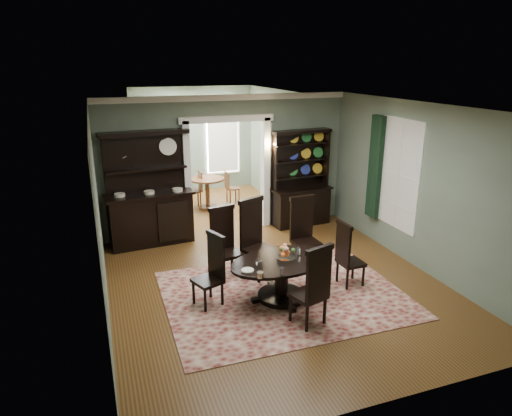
{
  "coord_description": "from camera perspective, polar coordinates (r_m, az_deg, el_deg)",
  "views": [
    {
      "loc": [
        -2.69,
        -6.49,
        3.67
      ],
      "look_at": [
        -0.17,
        0.6,
        1.24
      ],
      "focal_mm": 32.0,
      "sensor_mm": 36.0,
      "label": 1
    }
  ],
  "objects": [
    {
      "name": "chair_far_mid",
      "position": [
        8.05,
        -0.15,
        -3.44
      ],
      "size": [
        0.67,
        0.66,
        1.41
      ],
      "rotation": [
        0.0,
        0.0,
        3.55
      ],
      "color": "black",
      "rests_on": "rug"
    },
    {
      "name": "dining_table",
      "position": [
        7.33,
        3.22,
        -7.97
      ],
      "size": [
        1.88,
        1.84,
        0.68
      ],
      "rotation": [
        0.0,
        0.0,
        0.17
      ],
      "color": "black",
      "rests_on": "rug"
    },
    {
      "name": "doorway_trim",
      "position": [
        10.07,
        -3.65,
        6.11
      ],
      "size": [
        2.08,
        0.25,
        2.57
      ],
      "color": "white",
      "rests_on": "floor"
    },
    {
      "name": "wall_sconce",
      "position": [
        10.18,
        1.75,
        7.82
      ],
      "size": [
        0.27,
        0.21,
        0.21
      ],
      "color": "#B68130",
      "rests_on": "back_wall_right"
    },
    {
      "name": "chair_far_right",
      "position": [
        8.51,
        5.97,
        -2.68
      ],
      "size": [
        0.51,
        0.49,
        1.32
      ],
      "rotation": [
        0.0,
        0.0,
        3.2
      ],
      "color": "black",
      "rests_on": "rug"
    },
    {
      "name": "parlor_chair_left",
      "position": [
        11.9,
        -7.49,
        2.42
      ],
      "size": [
        0.41,
        0.41,
        0.98
      ],
      "rotation": [
        0.0,
        0.0,
        1.59
      ],
      "color": "#5B2F1A",
      "rests_on": "parlor_floor"
    },
    {
      "name": "centerpiece",
      "position": [
        7.2,
        3.77,
        -6.04
      ],
      "size": [
        1.49,
        0.96,
        0.24
      ],
      "color": "white",
      "rests_on": "dining_table"
    },
    {
      "name": "sideboard",
      "position": [
        9.69,
        -13.15,
        0.31
      ],
      "size": [
        1.83,
        0.79,
        2.35
      ],
      "rotation": [
        0.0,
        0.0,
        0.09
      ],
      "color": "black",
      "rests_on": "floor"
    },
    {
      "name": "chair_end_left",
      "position": [
        7.17,
        -5.49,
        -7.42
      ],
      "size": [
        0.53,
        0.55,
        1.16
      ],
      "rotation": [
        0.0,
        0.0,
        1.93
      ],
      "color": "black",
      "rests_on": "rug"
    },
    {
      "name": "parlor",
      "position": [
        12.5,
        -6.89,
        7.86
      ],
      "size": [
        3.51,
        3.5,
        3.01
      ],
      "color": "brown",
      "rests_on": "ground"
    },
    {
      "name": "chair_end_right",
      "position": [
        7.84,
        11.27,
        -5.52
      ],
      "size": [
        0.42,
        0.44,
        1.14
      ],
      "rotation": [
        0.0,
        0.0,
        -1.53
      ],
      "color": "black",
      "rests_on": "rug"
    },
    {
      "name": "chair_near",
      "position": [
        6.57,
        7.24,
        -9.46
      ],
      "size": [
        0.58,
        0.56,
        1.27
      ],
      "rotation": [
        0.0,
        0.0,
        0.31
      ],
      "color": "black",
      "rests_on": "rug"
    },
    {
      "name": "rug",
      "position": [
        7.66,
        3.44,
        -10.69
      ],
      "size": [
        3.85,
        3.0,
        0.01
      ],
      "primitive_type": "cube",
      "rotation": [
        0.0,
        0.0,
        -0.01
      ],
      "color": "maroon",
      "rests_on": "floor"
    },
    {
      "name": "chair_far_left",
      "position": [
        8.04,
        -3.97,
        -4.03
      ],
      "size": [
        0.55,
        0.53,
        1.28
      ],
      "rotation": [
        0.0,
        0.0,
        3.34
      ],
      "color": "black",
      "rests_on": "rug"
    },
    {
      "name": "parlor_chair_right",
      "position": [
        12.25,
        -3.19,
        2.69
      ],
      "size": [
        0.37,
        0.36,
        0.86
      ],
      "rotation": [
        0.0,
        0.0,
        -1.5
      ],
      "color": "#5B2F1A",
      "rests_on": "parlor_floor"
    },
    {
      "name": "room",
      "position": [
        7.37,
        2.72,
        1.37
      ],
      "size": [
        5.51,
        6.01,
        3.01
      ],
      "color": "brown",
      "rests_on": "ground"
    },
    {
      "name": "welsh_dresser",
      "position": [
        10.63,
        5.6,
        2.15
      ],
      "size": [
        1.46,
        0.65,
        2.21
      ],
      "rotation": [
        0.0,
        0.0,
        0.09
      ],
      "color": "black",
      "rests_on": "floor"
    },
    {
      "name": "right_window",
      "position": [
        9.39,
        16.06,
        4.47
      ],
      "size": [
        0.15,
        1.47,
        2.12
      ],
      "color": "white",
      "rests_on": "wall_right"
    },
    {
      "name": "parlor_table",
      "position": [
        11.82,
        -6.1,
        2.4
      ],
      "size": [
        0.88,
        0.88,
        0.81
      ],
      "color": "#5B2F1A",
      "rests_on": "parlor_floor"
    }
  ]
}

